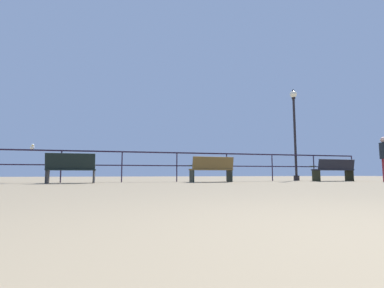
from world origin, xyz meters
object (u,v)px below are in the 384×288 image
(bench_near_right, at_px, (212,168))
(seagull_on_rail, at_px, (32,147))
(bench_near_left, at_px, (71,167))
(bench_far_right, at_px, (334,169))
(lamppost_center, at_px, (295,127))

(bench_near_right, relative_size, seagull_on_rail, 4.26)
(bench_near_left, relative_size, seagull_on_rail, 3.96)
(bench_near_left, relative_size, bench_far_right, 0.82)
(bench_near_left, relative_size, lamppost_center, 0.36)
(bench_near_left, height_order, bench_near_right, bench_near_left)
(bench_near_right, bearing_deg, bench_far_right, 0.02)
(bench_near_right, xyz_separation_m, lamppost_center, (4.31, 1.19, 1.89))
(bench_near_left, bearing_deg, bench_near_right, 0.04)
(lamppost_center, bearing_deg, bench_far_right, -51.22)
(bench_near_right, distance_m, seagull_on_rail, 6.19)
(bench_near_right, xyz_separation_m, seagull_on_rail, (-6.09, 0.87, 0.70))
(bench_far_right, distance_m, seagull_on_rail, 11.41)
(bench_near_left, bearing_deg, seagull_on_rail, 147.37)
(bench_near_left, distance_m, bench_near_right, 4.72)
(bench_far_right, xyz_separation_m, seagull_on_rail, (-11.35, 0.87, 0.70))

